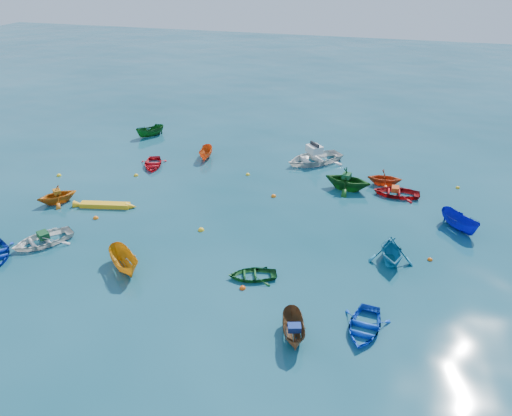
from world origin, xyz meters
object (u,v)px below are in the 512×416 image
(kayak_yellow, at_px, (105,207))
(motorboat_white, at_px, (314,162))
(dinghy_white_near, at_px, (43,243))
(dinghy_blue_se, at_px, (363,330))

(kayak_yellow, bearing_deg, motorboat_white, -58.06)
(dinghy_white_near, height_order, motorboat_white, motorboat_white)
(kayak_yellow, height_order, motorboat_white, motorboat_white)
(kayak_yellow, bearing_deg, dinghy_blue_se, -124.69)
(dinghy_white_near, distance_m, dinghy_blue_se, 19.35)
(dinghy_blue_se, xyz_separation_m, kayak_yellow, (-18.16, 7.51, 0.00))
(dinghy_white_near, height_order, dinghy_blue_se, dinghy_white_near)
(dinghy_blue_se, distance_m, kayak_yellow, 19.65)
(dinghy_white_near, xyz_separation_m, motorboat_white, (13.27, 17.07, 0.00))
(dinghy_blue_se, relative_size, kayak_yellow, 0.76)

